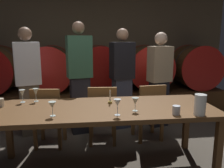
# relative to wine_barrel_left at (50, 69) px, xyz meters

# --- Properties ---
(back_wall) EXTENTS (5.60, 0.24, 2.56)m
(back_wall) POSITION_rel_wine_barrel_left_xyz_m (1.01, 0.55, 0.34)
(back_wall) COLOR brown
(back_wall) RESTS_ON ground
(barrel_shelf) EXTENTS (5.04, 0.90, 0.49)m
(barrel_shelf) POSITION_rel_wine_barrel_left_xyz_m (1.01, 0.00, -0.70)
(barrel_shelf) COLOR #4C2D16
(barrel_shelf) RESTS_ON ground
(wine_barrel_left) EXTENTS (0.92, 0.77, 0.92)m
(wine_barrel_left) POSITION_rel_wine_barrel_left_xyz_m (0.00, 0.00, 0.00)
(wine_barrel_left) COLOR #513319
(wine_barrel_left) RESTS_ON barrel_shelf
(wine_barrel_center) EXTENTS (0.92, 0.77, 0.92)m
(wine_barrel_center) POSITION_rel_wine_barrel_left_xyz_m (0.99, 0.00, 0.00)
(wine_barrel_center) COLOR brown
(wine_barrel_center) RESTS_ON barrel_shelf
(wine_barrel_right) EXTENTS (0.92, 0.77, 0.92)m
(wine_barrel_right) POSITION_rel_wine_barrel_left_xyz_m (2.00, 0.00, 0.00)
(wine_barrel_right) COLOR brown
(wine_barrel_right) RESTS_ON barrel_shelf
(wine_barrel_far_right) EXTENTS (0.92, 0.77, 0.92)m
(wine_barrel_far_right) POSITION_rel_wine_barrel_left_xyz_m (3.04, 0.00, 0.00)
(wine_barrel_far_right) COLOR #513319
(wine_barrel_far_right) RESTS_ON barrel_shelf
(dining_table) EXTENTS (2.54, 0.92, 0.77)m
(dining_table) POSITION_rel_wine_barrel_left_xyz_m (0.89, -2.16, -0.24)
(dining_table) COLOR brown
(dining_table) RESTS_ON ground
(chair_left) EXTENTS (0.44, 0.44, 0.88)m
(chair_left) POSITION_rel_wine_barrel_left_xyz_m (0.16, -1.50, -0.45)
(chair_left) COLOR brown
(chair_left) RESTS_ON ground
(chair_center) EXTENTS (0.43, 0.43, 0.88)m
(chair_center) POSITION_rel_wine_barrel_left_xyz_m (0.93, -1.48, -0.45)
(chair_center) COLOR brown
(chair_center) RESTS_ON ground
(chair_right) EXTENTS (0.45, 0.45, 0.88)m
(chair_right) POSITION_rel_wine_barrel_left_xyz_m (1.64, -1.43, -0.45)
(chair_right) COLOR brown
(chair_right) RESTS_ON ground
(guest_far_left) EXTENTS (0.44, 0.35, 1.71)m
(guest_far_left) POSITION_rel_wine_barrel_left_xyz_m (-0.20, -0.99, -0.06)
(guest_far_left) COLOR brown
(guest_far_left) RESTS_ON ground
(guest_center_left) EXTENTS (0.43, 0.32, 1.80)m
(guest_center_left) POSITION_rel_wine_barrel_left_xyz_m (0.60, -1.01, -0.02)
(guest_center_left) COLOR black
(guest_center_left) RESTS_ON ground
(guest_center_right) EXTENTS (0.43, 0.33, 1.70)m
(guest_center_right) POSITION_rel_wine_barrel_left_xyz_m (1.31, -0.86, -0.07)
(guest_center_right) COLOR #33384C
(guest_center_right) RESTS_ON ground
(guest_far_right) EXTENTS (0.43, 0.34, 1.64)m
(guest_far_right) POSITION_rel_wine_barrel_left_xyz_m (1.97, -0.86, -0.10)
(guest_far_right) COLOR black
(guest_far_right) RESTS_ON ground
(candle_center) EXTENTS (0.05, 0.05, 0.19)m
(candle_center) POSITION_rel_wine_barrel_left_xyz_m (0.99, -2.01, -0.12)
(candle_center) COLOR olive
(candle_center) RESTS_ON dining_table
(pitcher) EXTENTS (0.12, 0.12, 0.22)m
(pitcher) POSITION_rel_wine_barrel_left_xyz_m (1.85, -2.54, -0.06)
(pitcher) COLOR white
(pitcher) RESTS_ON dining_table
(wine_glass_far_left) EXTENTS (0.07, 0.07, 0.16)m
(wine_glass_far_left) POSITION_rel_wine_barrel_left_xyz_m (-0.08, -1.84, -0.06)
(wine_glass_far_left) COLOR silver
(wine_glass_far_left) RESTS_ON dining_table
(wine_glass_left) EXTENTS (0.07, 0.07, 0.17)m
(wine_glass_left) POSITION_rel_wine_barrel_left_xyz_m (0.08, -1.82, -0.05)
(wine_glass_left) COLOR silver
(wine_glass_left) RESTS_ON dining_table
(wine_glass_center) EXTENTS (0.08, 0.08, 0.15)m
(wine_glass_center) POSITION_rel_wine_barrel_left_xyz_m (0.36, -2.40, -0.06)
(wine_glass_center) COLOR silver
(wine_glass_center) RESTS_ON dining_table
(wine_glass_right) EXTENTS (0.08, 0.08, 0.17)m
(wine_glass_right) POSITION_rel_wine_barrel_left_xyz_m (1.01, -2.45, -0.04)
(wine_glass_right) COLOR white
(wine_glass_right) RESTS_ON dining_table
(wine_glass_far_right) EXTENTS (0.08, 0.08, 0.15)m
(wine_glass_far_right) POSITION_rel_wine_barrel_left_xyz_m (1.22, -2.33, -0.06)
(wine_glass_far_right) COLOR silver
(wine_glass_far_right) RESTS_ON dining_table
(cup_left) EXTENTS (0.07, 0.07, 0.09)m
(cup_left) POSITION_rel_wine_barrel_left_xyz_m (-0.28, -1.99, -0.12)
(cup_left) COLOR beige
(cup_left) RESTS_ON dining_table
(cup_right) EXTENTS (0.08, 0.08, 0.09)m
(cup_right) POSITION_rel_wine_barrel_left_xyz_m (1.62, -2.50, -0.12)
(cup_right) COLOR silver
(cup_right) RESTS_ON dining_table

